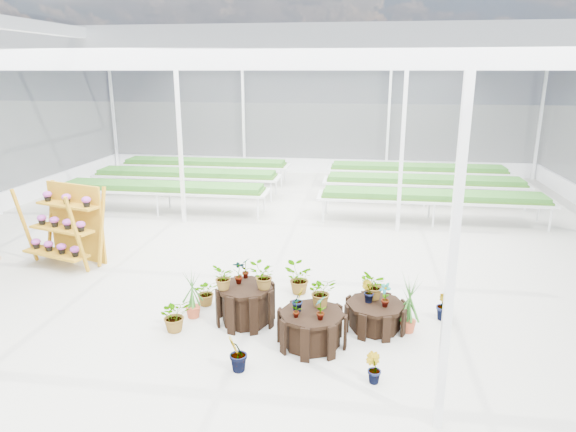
# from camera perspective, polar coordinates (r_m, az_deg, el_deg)

# --- Properties ---
(ground_plane) EXTENTS (24.00, 24.00, 0.00)m
(ground_plane) POSITION_cam_1_polar(r_m,az_deg,el_deg) (10.62, -3.12, -7.44)
(ground_plane) COLOR gray
(ground_plane) RESTS_ON ground
(greenhouse_shell) EXTENTS (18.00, 24.00, 4.50)m
(greenhouse_shell) POSITION_cam_1_polar(r_m,az_deg,el_deg) (9.95, -3.31, 4.55)
(greenhouse_shell) COLOR white
(greenhouse_shell) RESTS_ON ground
(steel_frame) EXTENTS (18.00, 24.00, 4.50)m
(steel_frame) POSITION_cam_1_polar(r_m,az_deg,el_deg) (9.95, -3.31, 4.55)
(steel_frame) COLOR silver
(steel_frame) RESTS_ON ground
(nursery_benches) EXTENTS (16.00, 7.00, 0.84)m
(nursery_benches) POSITION_cam_1_polar(r_m,az_deg,el_deg) (17.29, 1.49, 3.24)
(nursery_benches) COLOR silver
(nursery_benches) RESTS_ON ground
(plinth_tall) EXTENTS (1.23, 1.23, 0.67)m
(plinth_tall) POSITION_cam_1_polar(r_m,az_deg,el_deg) (8.96, -4.72, -9.74)
(plinth_tall) COLOR black
(plinth_tall) RESTS_ON ground
(plinth_mid) EXTENTS (1.15, 1.15, 0.56)m
(plinth_mid) POSITION_cam_1_polar(r_m,az_deg,el_deg) (8.28, 2.67, -12.39)
(plinth_mid) COLOR black
(plinth_mid) RESTS_ON ground
(plinth_low) EXTENTS (1.29, 1.29, 0.45)m
(plinth_low) POSITION_cam_1_polar(r_m,az_deg,el_deg) (8.91, 9.64, -10.85)
(plinth_low) COLOR black
(plinth_low) RESTS_ON ground
(shelf_rack) EXTENTS (1.86, 1.35, 1.78)m
(shelf_rack) POSITION_cam_1_polar(r_m,az_deg,el_deg) (12.35, -23.71, -1.06)
(shelf_rack) COLOR #AD7915
(shelf_rack) RESTS_ON ground
(nursery_plants) EXTENTS (5.04, 3.26, 1.14)m
(nursery_plants) POSITION_cam_1_polar(r_m,az_deg,el_deg) (8.92, 0.42, -8.71)
(nursery_plants) COLOR #2B6220
(nursery_plants) RESTS_ON ground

